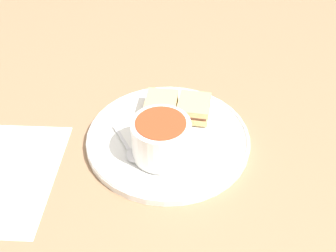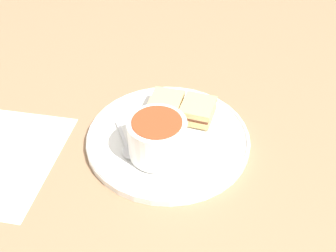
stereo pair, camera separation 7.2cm
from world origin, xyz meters
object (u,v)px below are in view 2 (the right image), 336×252
spoon (128,149)px  sandwich_half_near (198,110)px  soup_bowl (156,137)px  sandwich_half_far (166,105)px

spoon → sandwich_half_near: size_ratio=1.28×
spoon → sandwich_half_near: (-0.09, -0.13, 0.01)m
soup_bowl → sandwich_half_far: bearing=-76.6°
soup_bowl → sandwich_half_far: (0.03, -0.11, -0.02)m
spoon → sandwich_half_far: bearing=129.7°
sandwich_half_near → sandwich_half_far: (0.06, 0.01, 0.00)m
soup_bowl → spoon: soup_bowl is taller
spoon → sandwich_half_far: (-0.02, -0.13, 0.01)m
spoon → sandwich_half_near: 0.16m
spoon → sandwich_half_far: sandwich_half_far is taller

